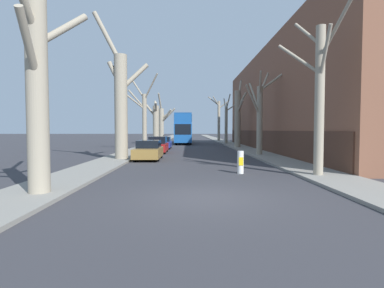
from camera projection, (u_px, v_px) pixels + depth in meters
ground_plane at (206, 197)px, 9.27m from camera, size 300.00×300.00×0.00m
sidewalk_left at (163, 140)px, 59.13m from camera, size 2.42×120.00×0.12m
sidewalk_right at (219, 140)px, 59.28m from camera, size 2.42×120.00×0.12m
building_facade_right at (307, 101)px, 30.96m from camera, size 10.08×36.68×10.10m
street_tree_left_0 at (38, 80)px, 9.30m from camera, size 1.60×4.08×8.40m
street_tree_left_1 at (121, 101)px, 20.48m from camera, size 3.69×2.69×10.03m
street_tree_left_2 at (143, 116)px, 31.41m from camera, size 4.26×2.20×7.83m
street_tree_left_3 at (156, 123)px, 42.26m from camera, size 2.03×3.76×6.37m
street_tree_left_4 at (162, 122)px, 53.32m from camera, size 3.03×2.90×8.48m
street_tree_right_0 at (319, 94)px, 12.98m from camera, size 1.99×3.29×7.18m
street_tree_right_1 at (260, 114)px, 24.04m from camera, size 3.81×3.13×7.11m
street_tree_right_2 at (238, 117)px, 34.69m from camera, size 1.38×3.58×8.08m
street_tree_right_3 at (227, 121)px, 44.46m from camera, size 3.26×3.79×7.24m
street_tree_right_4 at (219, 119)px, 55.19m from camera, size 4.01×2.37×8.19m
double_decker_bus at (183, 127)px, 45.38m from camera, size 2.44×10.98×4.42m
parked_car_0 at (149, 150)px, 21.08m from camera, size 1.75×4.04×1.35m
parked_car_1 at (158, 145)px, 27.42m from camera, size 1.71×4.26×1.49m
parked_car_2 at (163, 143)px, 33.29m from camera, size 1.73×3.96×1.32m
traffic_bollard at (240, 162)px, 14.32m from camera, size 0.30×0.31×1.09m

